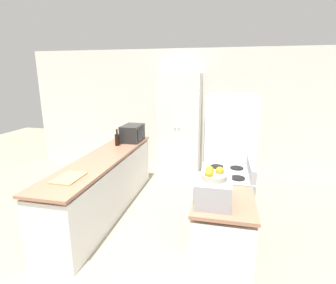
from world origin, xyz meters
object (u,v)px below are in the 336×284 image
refrigerator (229,153)px  toaster_oven (213,192)px  pantry_cabinet (179,126)px  stove (225,204)px  wine_bottle (117,139)px  microwave (132,133)px  fruit_bowl (214,175)px

refrigerator → toaster_oven: size_ratio=4.74×
pantry_cabinet → stove: pantry_cabinet is taller
stove → toaster_oven: (-0.13, -0.87, 0.56)m
pantry_cabinet → wine_bottle: 1.46m
refrigerator → microwave: refrigerator is taller
toaster_oven → microwave: bearing=126.5°
stove → refrigerator: size_ratio=0.58×
microwave → toaster_oven: size_ratio=1.30×
refrigerator → wine_bottle: size_ratio=6.28×
pantry_cabinet → fruit_bowl: (0.85, -2.93, 0.12)m
pantry_cabinet → refrigerator: size_ratio=1.16×
refrigerator → fruit_bowl: (-0.17, -1.64, 0.27)m
wine_bottle → toaster_oven: wine_bottle is taller
refrigerator → fruit_bowl: 1.67m
refrigerator → toaster_oven: (-0.16, -1.67, 0.11)m
microwave → wine_bottle: (-0.15, -0.36, -0.04)m
wine_bottle → fruit_bowl: fruit_bowl is taller
microwave → pantry_cabinet: bearing=48.4°
wine_bottle → fruit_bowl: 2.47m
microwave → toaster_oven: (1.58, -2.13, -0.03)m
fruit_bowl → microwave: bearing=126.8°
refrigerator → toaster_oven: bearing=-95.6°
stove → microwave: size_ratio=2.11×
pantry_cabinet → microwave: size_ratio=4.25×
microwave → fruit_bowl: size_ratio=2.15×
stove → toaster_oven: bearing=-98.4°
pantry_cabinet → toaster_oven: (0.86, -2.95, -0.04)m
wine_bottle → pantry_cabinet: bearing=53.3°
refrigerator → wine_bottle: bearing=176.6°
stove → fruit_bowl: bearing=-98.7°
wine_bottle → fruit_bowl: size_ratio=1.25×
microwave → toaster_oven: bearing=-53.5°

